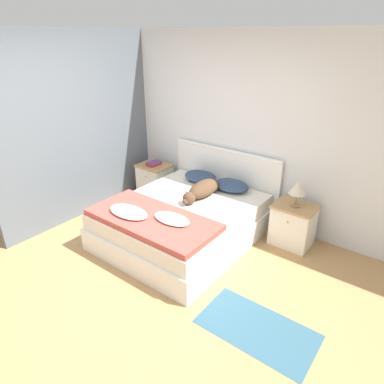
# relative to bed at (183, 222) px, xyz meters

# --- Properties ---
(ground_plane) EXTENTS (16.00, 16.00, 0.00)m
(ground_plane) POSITION_rel_bed_xyz_m (0.13, -1.06, -0.25)
(ground_plane) COLOR tan
(wall_back) EXTENTS (9.00, 0.06, 2.55)m
(wall_back) POSITION_rel_bed_xyz_m (0.13, 1.07, 1.03)
(wall_back) COLOR silver
(wall_back) RESTS_ON ground_plane
(wall_side_left) EXTENTS (0.06, 3.10, 2.55)m
(wall_side_left) POSITION_rel_bed_xyz_m (-1.64, -0.01, 1.03)
(wall_side_left) COLOR slate
(wall_side_left) RESTS_ON ground_plane
(bed) EXTENTS (1.66, 1.96, 0.50)m
(bed) POSITION_rel_bed_xyz_m (0.00, 0.00, 0.00)
(bed) COLOR white
(bed) RESTS_ON ground_plane
(headboard) EXTENTS (1.74, 0.06, 0.98)m
(headboard) POSITION_rel_bed_xyz_m (0.00, 1.00, 0.27)
(headboard) COLOR white
(headboard) RESTS_ON ground_plane
(nightstand_left) EXTENTS (0.51, 0.43, 0.55)m
(nightstand_left) POSITION_rel_bed_xyz_m (-1.19, 0.75, 0.03)
(nightstand_left) COLOR silver
(nightstand_left) RESTS_ON ground_plane
(nightstand_right) EXTENTS (0.51, 0.43, 0.55)m
(nightstand_right) POSITION_rel_bed_xyz_m (1.19, 0.75, 0.03)
(nightstand_right) COLOR silver
(nightstand_right) RESTS_ON ground_plane
(pillow_left) EXTENTS (0.50, 0.36, 0.14)m
(pillow_left) POSITION_rel_bed_xyz_m (-0.27, 0.75, 0.32)
(pillow_left) COLOR navy
(pillow_left) RESTS_ON bed
(pillow_right) EXTENTS (0.50, 0.36, 0.14)m
(pillow_right) POSITION_rel_bed_xyz_m (0.27, 0.75, 0.32)
(pillow_right) COLOR navy
(pillow_right) RESTS_ON bed
(quilt) EXTENTS (1.55, 0.74, 0.12)m
(quilt) POSITION_rel_bed_xyz_m (-0.01, -0.57, 0.30)
(quilt) COLOR #BC4C42
(quilt) RESTS_ON bed
(dog) EXTENTS (0.27, 0.82, 0.20)m
(dog) POSITION_rel_bed_xyz_m (0.06, 0.35, 0.35)
(dog) COLOR brown
(dog) RESTS_ON bed
(book_stack) EXTENTS (0.17, 0.24, 0.05)m
(book_stack) POSITION_rel_bed_xyz_m (-1.18, 0.73, 0.33)
(book_stack) COLOR #AD2D28
(book_stack) RESTS_ON nightstand_left
(table_lamp) EXTENTS (0.20, 0.20, 0.33)m
(table_lamp) POSITION_rel_bed_xyz_m (1.19, 0.73, 0.54)
(table_lamp) COLOR #9E7A4C
(table_lamp) RESTS_ON nightstand_right
(rug) EXTENTS (1.07, 0.59, 0.00)m
(rug) POSITION_rel_bed_xyz_m (1.51, -0.80, -0.24)
(rug) COLOR #335B70
(rug) RESTS_ON ground_plane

